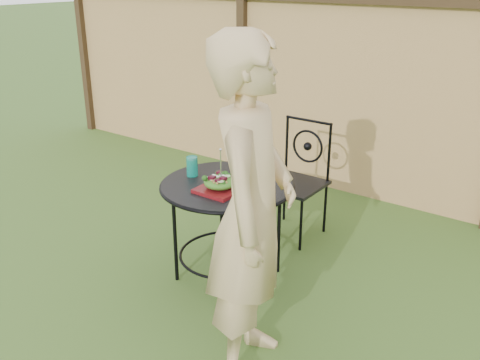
{
  "coord_description": "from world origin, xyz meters",
  "views": [
    {
      "loc": [
        2.04,
        -2.43,
        2.09
      ],
      "look_at": [
        0.05,
        0.28,
        0.75
      ],
      "focal_mm": 40.0,
      "sensor_mm": 36.0,
      "label": 1
    }
  ],
  "objects_px": {
    "patio_chair": "(297,176)",
    "salad_plate": "(220,190)",
    "diner": "(251,214)",
    "patio_table": "(227,202)"
  },
  "relations": [
    {
      "from": "diner",
      "to": "salad_plate",
      "type": "relative_size",
      "value": 6.83
    },
    {
      "from": "patio_chair",
      "to": "salad_plate",
      "type": "distance_m",
      "value": 1.06
    },
    {
      "from": "patio_chair",
      "to": "salad_plate",
      "type": "height_order",
      "value": "patio_chair"
    },
    {
      "from": "salad_plate",
      "to": "patio_chair",
      "type": "bearing_deg",
      "value": 90.86
    },
    {
      "from": "salad_plate",
      "to": "patio_table",
      "type": "bearing_deg",
      "value": 108.36
    },
    {
      "from": "patio_chair",
      "to": "diner",
      "type": "xyz_separation_m",
      "value": [
        0.62,
        -1.54,
        0.42
      ]
    },
    {
      "from": "patio_table",
      "to": "diner",
      "type": "distance_m",
      "value": 0.97
    },
    {
      "from": "diner",
      "to": "patio_chair",
      "type": "bearing_deg",
      "value": -0.24
    },
    {
      "from": "patio_chair",
      "to": "salad_plate",
      "type": "bearing_deg",
      "value": -89.14
    },
    {
      "from": "patio_table",
      "to": "diner",
      "type": "relative_size",
      "value": 0.5
    }
  ]
}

